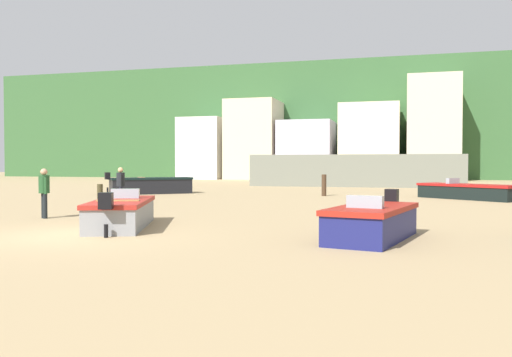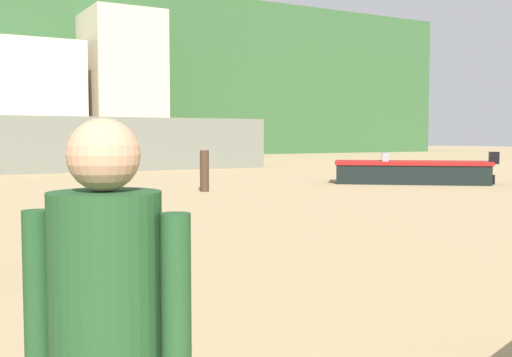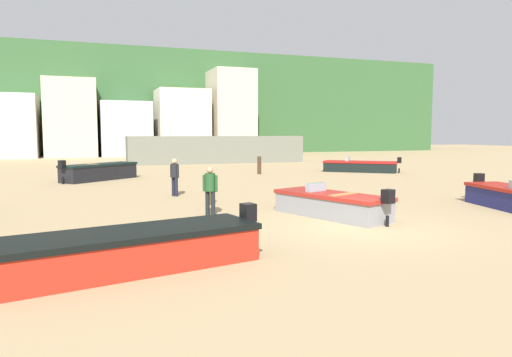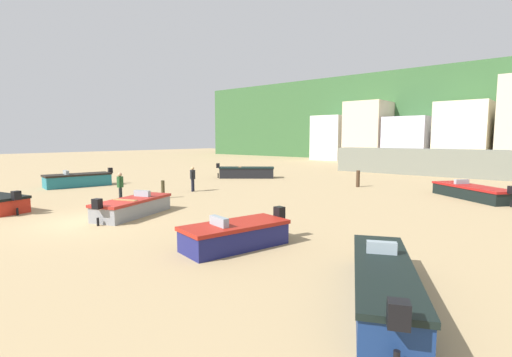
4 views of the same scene
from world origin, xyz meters
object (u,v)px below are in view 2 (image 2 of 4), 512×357
object	(u,v)px
boat_black_3	(411,172)
mooring_post_near_water	(99,291)
mooring_post_mid_beach	(204,171)
beach_walker_foreground	(107,338)

from	to	relation	value
boat_black_3	mooring_post_near_water	bearing A→B (deg)	168.45
mooring_post_near_water	mooring_post_mid_beach	world-z (taller)	mooring_post_mid_beach
mooring_post_mid_beach	beach_walker_foreground	world-z (taller)	beach_walker_foreground
boat_black_3	mooring_post_near_water	xyz separation A→B (m)	(-13.70, -11.30, 0.13)
mooring_post_near_water	mooring_post_mid_beach	xyz separation A→B (m)	(6.41, 12.00, 0.07)
mooring_post_near_water	boat_black_3	bearing A→B (deg)	39.52
boat_black_3	mooring_post_near_water	distance (m)	17.77
boat_black_3	mooring_post_near_water	world-z (taller)	boat_black_3
mooring_post_near_water	beach_walker_foreground	distance (m)	2.43
mooring_post_mid_beach	mooring_post_near_water	bearing A→B (deg)	-118.10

